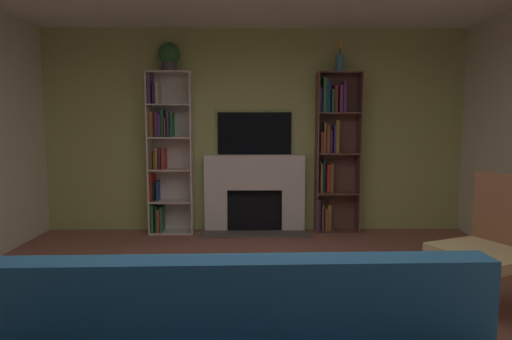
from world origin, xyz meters
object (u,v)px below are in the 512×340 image
Objects in this scene: potted_plant at (169,56)px; fireplace at (255,192)px; tv at (255,133)px; bookshelf_left at (166,153)px; bookshelf_right at (333,149)px; vase_with_flowers at (340,62)px; armchair at (493,244)px.

fireplace is at bearing 2.59° from potted_plant.
tv is 2.67× the size of potted_plant.
bookshelf_left is 2.25m from bookshelf_right.
tv is 0.47× the size of bookshelf_right.
bookshelf_left is 1.00× the size of bookshelf_right.
bookshelf_left is 5.38× the size of vase_with_flowers.
vase_with_flowers reaches higher than tv.
vase_with_flowers is (2.25, -0.00, -0.07)m from potted_plant.
potted_plant is at bearing -178.83° from bookshelf_right.
fireplace is at bearing 124.39° from armchair.
fireplace is at bearing 177.37° from vase_with_flowers.
tv is 1.08m from bookshelf_right.
bookshelf_right reaches higher than fireplace.
vase_with_flowers is (1.12, -0.05, 1.75)m from fireplace.
tv reaches higher than fireplace.
bookshelf_left reaches higher than tv.
armchair is at bearing -56.29° from tv.
bookshelf_left is (-1.19, -0.09, -0.26)m from tv.
fireplace is 2.14m from potted_plant.
bookshelf_right is 1.99× the size of armchair.
bookshelf_left reaches higher than fireplace.
potted_plant is 4.34m from armchair.
bookshelf_left is 1.28m from potted_plant.
armchair is at bearing -41.57° from potted_plant.
fireplace is 3.88× the size of potted_plant.
potted_plant is 2.25m from vase_with_flowers.
bookshelf_left is at bearing -179.02° from fireplace.
bookshelf_left is at bearing -175.71° from tv.
fireplace is 3.23m from armchair.
bookshelf_right is 2.51m from potted_plant.
bookshelf_right is at bearing 1.17° from potted_plant.
tv is (0.00, 0.07, 0.80)m from fireplace.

